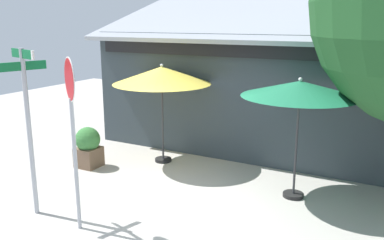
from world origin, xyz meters
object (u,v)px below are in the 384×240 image
street_sign_post (28,116)px  patio_umbrella_mustard_left (162,76)px  sidewalk_planter (88,146)px  stop_sign (72,113)px  patio_umbrella_forest_green_center (300,90)px

street_sign_post → patio_umbrella_mustard_left: street_sign_post is taller
sidewalk_planter → patio_umbrella_mustard_left: bearing=40.4°
sidewalk_planter → stop_sign: bearing=-50.9°
patio_umbrella_mustard_left → sidewalk_planter: (-1.47, -1.25, -1.75)m
patio_umbrella_forest_green_center → street_sign_post: bearing=-143.5°
patio_umbrella_mustard_left → street_sign_post: bearing=-98.6°
street_sign_post → stop_sign: size_ratio=1.03×
stop_sign → patio_umbrella_mustard_left: (-0.61, 3.81, 0.15)m
street_sign_post → stop_sign: (1.17, -0.06, 0.20)m
stop_sign → patio_umbrella_forest_green_center: bearing=46.2°
patio_umbrella_mustard_left → sidewalk_planter: bearing=-139.6°
stop_sign → sidewalk_planter: size_ratio=2.97×
street_sign_post → patio_umbrella_forest_green_center: 5.28m
stop_sign → patio_umbrella_forest_green_center: stop_sign is taller
stop_sign → patio_umbrella_mustard_left: 3.86m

